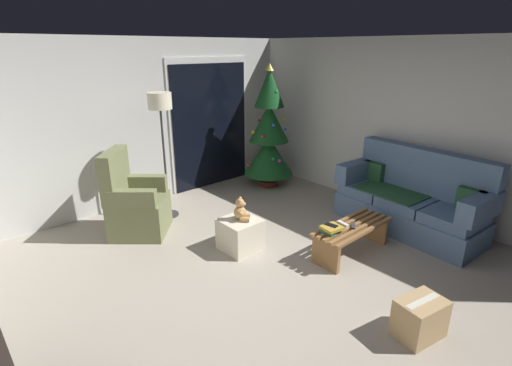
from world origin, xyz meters
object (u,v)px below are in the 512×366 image
object	(u,v)px
book_stack	(331,229)
teddy_bear_honey	(241,211)
coffee_table	(352,234)
remote_white	(343,224)
floor_lamp	(161,113)
christmas_tree	(269,134)
cell_phone	(331,225)
armchair	(135,205)
ottoman	(240,234)
cardboard_box_taped_mid_floor	(420,318)
remote_graphite	(353,226)
couch	(411,201)

from	to	relation	value
book_stack	teddy_bear_honey	distance (m)	1.07
coffee_table	book_stack	distance (m)	0.38
remote_white	floor_lamp	bearing A→B (deg)	123.30
coffee_table	christmas_tree	xyz separation A→B (m)	(0.92, 2.41, 0.68)
remote_white	cell_phone	world-z (taller)	cell_phone
armchair	teddy_bear_honey	bearing A→B (deg)	-59.34
ottoman	cardboard_box_taped_mid_floor	size ratio (longest dim) A/B	0.96
remote_graphite	cardboard_box_taped_mid_floor	size ratio (longest dim) A/B	0.34
teddy_bear_honey	couch	bearing A→B (deg)	-27.69
coffee_table	remote_graphite	xyz separation A→B (m)	(-0.03, -0.02, 0.13)
remote_white	couch	bearing A→B (deg)	0.09
christmas_tree	teddy_bear_honey	xyz separation A→B (m)	(-1.84, -1.45, -0.42)
remote_white	teddy_bear_honey	world-z (taller)	teddy_bear_honey
christmas_tree	book_stack	bearing A→B (deg)	-118.28
book_stack	cell_phone	xyz separation A→B (m)	(0.02, 0.01, 0.04)
cell_phone	armchair	xyz separation A→B (m)	(-1.35, 2.16, -0.05)
cell_phone	cardboard_box_taped_mid_floor	xyz separation A→B (m)	(-0.42, -1.28, -0.27)
cell_phone	floor_lamp	xyz separation A→B (m)	(-0.76, 2.36, 1.06)
cell_phone	armchair	size ratio (longest dim) A/B	0.13
remote_graphite	cell_phone	distance (m)	0.32
couch	cardboard_box_taped_mid_floor	size ratio (longest dim) A/B	4.36
couch	christmas_tree	distance (m)	2.60
cell_phone	teddy_bear_honey	size ratio (longest dim) A/B	0.50
coffee_table	cardboard_box_taped_mid_floor	size ratio (longest dim) A/B	2.41
cardboard_box_taped_mid_floor	cell_phone	bearing A→B (deg)	71.76
remote_white	cell_phone	size ratio (longest dim) A/B	1.08
couch	cardboard_box_taped_mid_floor	bearing A→B (deg)	-150.41
floor_lamp	remote_white	bearing A→B (deg)	-66.77
couch	floor_lamp	size ratio (longest dim) A/B	1.12
book_stack	cell_phone	world-z (taller)	cell_phone
remote_graphite	cardboard_box_taped_mid_floor	xyz separation A→B (m)	(-0.72, -1.18, -0.21)
book_stack	teddy_bear_honey	xyz separation A→B (m)	(-0.58, 0.90, 0.10)
remote_white	ottoman	bearing A→B (deg)	144.22
remote_white	book_stack	xyz separation A→B (m)	(-0.27, -0.03, 0.03)
couch	coffee_table	distance (m)	1.17
remote_white	floor_lamp	distance (m)	2.79
remote_white	armchair	world-z (taller)	armchair
cell_phone	ottoman	bearing A→B (deg)	117.84
cardboard_box_taped_mid_floor	floor_lamp	bearing A→B (deg)	95.24
remote_graphite	teddy_bear_honey	bearing A→B (deg)	-173.92
book_stack	cardboard_box_taped_mid_floor	bearing A→B (deg)	-107.79
remote_graphite	christmas_tree	world-z (taller)	christmas_tree
cell_phone	cardboard_box_taped_mid_floor	bearing A→B (deg)	-114.38
book_stack	cardboard_box_taped_mid_floor	distance (m)	1.35
teddy_bear_honey	armchair	bearing A→B (deg)	120.66
couch	armchair	bearing A→B (deg)	140.16
armchair	floor_lamp	world-z (taller)	floor_lamp
remote_white	book_stack	world-z (taller)	book_stack
teddy_bear_honey	book_stack	bearing A→B (deg)	-57.20
teddy_bear_honey	floor_lamp	bearing A→B (deg)	96.26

